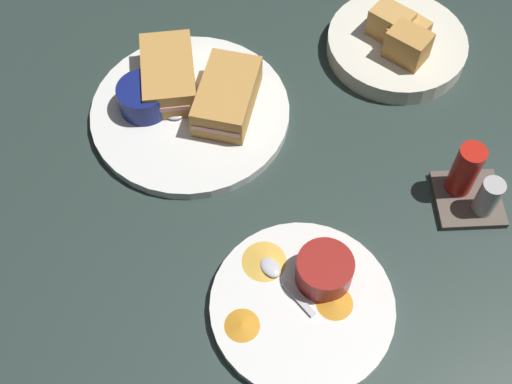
% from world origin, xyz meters
% --- Properties ---
extents(ground_plane, '(1.10, 1.10, 0.03)m').
position_xyz_m(ground_plane, '(0.00, 0.00, -0.01)').
color(ground_plane, '#283833').
extents(plate_sandwich_main, '(0.29, 0.29, 0.02)m').
position_xyz_m(plate_sandwich_main, '(-0.07, -0.09, 0.01)').
color(plate_sandwich_main, white).
rests_on(plate_sandwich_main, ground_plane).
extents(sandwich_half_near, '(0.15, 0.11, 0.05)m').
position_xyz_m(sandwich_half_near, '(-0.07, -0.03, 0.04)').
color(sandwich_half_near, '#C68C42').
rests_on(sandwich_half_near, plate_sandwich_main).
extents(sandwich_half_far, '(0.14, 0.09, 0.05)m').
position_xyz_m(sandwich_half_far, '(-0.12, -0.12, 0.04)').
color(sandwich_half_far, '#C68C42').
rests_on(sandwich_half_far, plate_sandwich_main).
extents(ramekin_dark_sauce, '(0.07, 0.07, 0.04)m').
position_xyz_m(ramekin_dark_sauce, '(-0.08, -0.15, 0.04)').
color(ramekin_dark_sauce, navy).
rests_on(ramekin_dark_sauce, plate_sandwich_main).
extents(spoon_by_dark_ramekin, '(0.05, 0.10, 0.01)m').
position_xyz_m(spoon_by_dark_ramekin, '(-0.05, -0.10, 0.02)').
color(spoon_by_dark_ramekin, silver).
rests_on(spoon_by_dark_ramekin, plate_sandwich_main).
extents(plate_chips_companion, '(0.23, 0.23, 0.02)m').
position_xyz_m(plate_chips_companion, '(0.25, 0.05, 0.01)').
color(plate_chips_companion, white).
rests_on(plate_chips_companion, ground_plane).
extents(ramekin_light_gravy, '(0.07, 0.07, 0.04)m').
position_xyz_m(ramekin_light_gravy, '(0.21, 0.08, 0.04)').
color(ramekin_light_gravy, maroon).
rests_on(ramekin_light_gravy, plate_chips_companion).
extents(spoon_by_gravy_ramekin, '(0.09, 0.07, 0.01)m').
position_xyz_m(spoon_by_gravy_ramekin, '(0.21, 0.02, 0.02)').
color(spoon_by_gravy_ramekin, silver).
rests_on(spoon_by_gravy_ramekin, plate_chips_companion).
extents(plantain_chip_scatter, '(0.15, 0.18, 0.01)m').
position_xyz_m(plantain_chip_scatter, '(0.22, 0.03, 0.02)').
color(plantain_chip_scatter, orange).
rests_on(plantain_chip_scatter, plate_chips_companion).
extents(bread_basket_rear, '(0.22, 0.22, 0.08)m').
position_xyz_m(bread_basket_rear, '(-0.18, 0.24, 0.02)').
color(bread_basket_rear, silver).
rests_on(bread_basket_rear, ground_plane).
extents(condiment_caddy, '(0.09, 0.09, 0.10)m').
position_xyz_m(condiment_caddy, '(0.09, 0.29, 0.03)').
color(condiment_caddy, brown).
rests_on(condiment_caddy, ground_plane).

